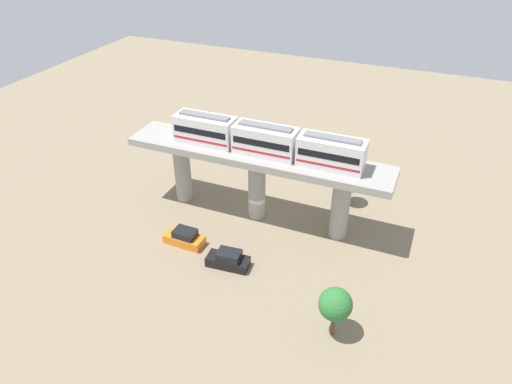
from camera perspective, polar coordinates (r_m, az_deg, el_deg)
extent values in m
plane|color=#84755B|center=(53.99, 0.10, -2.86)|extent=(120.00, 120.00, 0.00)
cylinder|color=#999691|center=(55.66, -8.86, 2.44)|extent=(1.90, 1.90, 7.40)
cylinder|color=#999691|center=(51.92, 0.10, 0.46)|extent=(1.90, 1.90, 7.40)
cylinder|color=#999691|center=(49.69, 10.15, -1.77)|extent=(1.90, 1.90, 7.40)
cube|color=#999691|center=(49.85, 0.11, 4.45)|extent=(5.20, 28.85, 0.80)
cube|color=silver|center=(51.35, -6.15, 7.51)|extent=(2.60, 6.60, 3.00)
cube|color=black|center=(51.24, -6.17, 7.77)|extent=(2.64, 6.07, 0.70)
cube|color=red|center=(51.67, -6.10, 6.76)|extent=(2.64, 6.34, 0.24)
cube|color=slate|center=(50.68, -6.26, 9.17)|extent=(1.10, 5.61, 0.24)
cube|color=silver|center=(48.66, 1.14, 6.22)|extent=(2.60, 6.60, 3.00)
cube|color=black|center=(48.55, 1.14, 6.48)|extent=(2.64, 6.07, 0.70)
cube|color=red|center=(49.00, 1.13, 5.43)|extent=(2.64, 6.34, 0.24)
cube|color=slate|center=(47.96, 1.16, 7.95)|extent=(1.10, 5.61, 0.24)
cube|color=silver|center=(46.86, 9.09, 4.68)|extent=(2.60, 6.60, 3.00)
cube|color=black|center=(46.75, 9.11, 4.95)|extent=(2.64, 6.07, 0.70)
cube|color=red|center=(47.21, 9.01, 3.88)|extent=(2.64, 6.34, 0.24)
cube|color=slate|center=(46.13, 9.26, 6.45)|extent=(1.10, 5.61, 0.24)
cube|color=orange|center=(50.23, -8.65, -5.71)|extent=(1.90, 4.24, 1.00)
cube|color=black|center=(49.63, -8.58, -4.95)|extent=(1.70, 2.34, 0.76)
cube|color=black|center=(47.10, -3.41, -8.38)|extent=(2.16, 4.34, 1.00)
cube|color=black|center=(46.47, -3.28, -7.61)|extent=(1.83, 2.43, 0.76)
cylinder|color=brown|center=(56.46, 11.16, -0.40)|extent=(0.36, 0.36, 2.27)
sphere|color=#479342|center=(55.50, 11.36, 1.17)|extent=(2.51, 2.51, 2.51)
cylinder|color=brown|center=(40.89, 9.29, -15.26)|extent=(0.36, 0.36, 2.65)
sphere|color=#2D7233|center=(39.37, 9.56, -13.22)|extent=(2.79, 2.79, 2.79)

